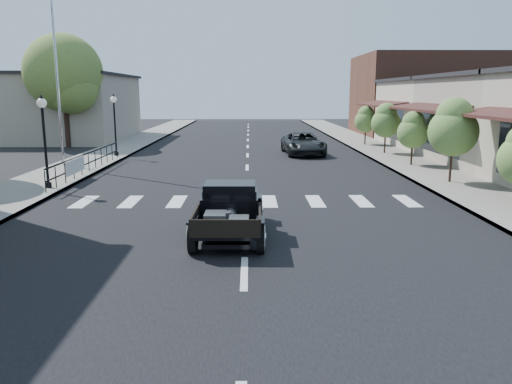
{
  "coord_description": "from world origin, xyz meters",
  "views": [
    {
      "loc": [
        0.11,
        -12.89,
        3.72
      ],
      "look_at": [
        0.3,
        0.76,
        1.0
      ],
      "focal_mm": 35.0,
      "sensor_mm": 36.0,
      "label": 1
    }
  ],
  "objects": [
    {
      "name": "small_tree_e",
      "position": [
        8.3,
        22.29,
        1.44
      ],
      "size": [
        1.55,
        1.55,
        2.58
      ],
      "primitive_type": null,
      "color": "#557937",
      "rests_on": "sidewalk_right"
    },
    {
      "name": "big_tree_far",
      "position": [
        -12.5,
        22.0,
        3.84
      ],
      "size": [
        5.24,
        5.24,
        7.69
      ],
      "primitive_type": null,
      "color": "#587030",
      "rests_on": "ground"
    },
    {
      "name": "road_markings",
      "position": [
        0.0,
        10.0,
        0.0
      ],
      "size": [
        12.0,
        60.0,
        0.06
      ],
      "primitive_type": null,
      "color": "silver",
      "rests_on": "ground"
    },
    {
      "name": "lamp_post_c",
      "position": [
        -7.6,
        16.0,
        1.9
      ],
      "size": [
        0.36,
        0.36,
        3.5
      ],
      "primitive_type": null,
      "color": "black",
      "rests_on": "sidewalk_left"
    },
    {
      "name": "small_tree_c",
      "position": [
        8.3,
        12.01,
        1.44
      ],
      "size": [
        1.55,
        1.55,
        2.58
      ],
      "primitive_type": null,
      "color": "#557937",
      "rests_on": "sidewalk_right"
    },
    {
      "name": "hotrod_pickup",
      "position": [
        -0.4,
        -0.2,
        0.72
      ],
      "size": [
        2.0,
        4.17,
        1.43
      ],
      "primitive_type": null,
      "rotation": [
        0.0,
        0.0,
        -0.02
      ],
      "color": "black",
      "rests_on": "ground"
    },
    {
      "name": "sidewalk_left",
      "position": [
        -8.5,
        15.0,
        0.07
      ],
      "size": [
        3.0,
        80.0,
        0.15
      ],
      "primitive_type": "cube",
      "color": "gray",
      "rests_on": "ground"
    },
    {
      "name": "low_building_left",
      "position": [
        -15.0,
        28.0,
        2.5
      ],
      "size": [
        10.0,
        12.0,
        5.0
      ],
      "primitive_type": "cube",
      "color": "#ADA491",
      "rests_on": "ground"
    },
    {
      "name": "railing",
      "position": [
        -7.3,
        10.0,
        0.65
      ],
      "size": [
        0.08,
        10.0,
        1.0
      ],
      "primitive_type": null,
      "color": "black",
      "rests_on": "sidewalk_left"
    },
    {
      "name": "second_car",
      "position": [
        3.4,
        17.41,
        0.67
      ],
      "size": [
        2.54,
        4.98,
        1.35
      ],
      "primitive_type": "imported",
      "rotation": [
        0.0,
        0.0,
        0.06
      ],
      "color": "black",
      "rests_on": "ground"
    },
    {
      "name": "lamp_post_b",
      "position": [
        -7.6,
        6.0,
        1.9
      ],
      "size": [
        0.36,
        0.36,
        3.5
      ],
      "primitive_type": null,
      "color": "black",
      "rests_on": "sidewalk_left"
    },
    {
      "name": "banner",
      "position": [
        -7.22,
        8.0,
        0.45
      ],
      "size": [
        0.04,
        2.2,
        0.6
      ],
      "primitive_type": null,
      "color": "silver",
      "rests_on": "sidewalk_left"
    },
    {
      "name": "storefront_far",
      "position": [
        15.0,
        22.0,
        2.25
      ],
      "size": [
        10.0,
        9.0,
        4.5
      ],
      "primitive_type": "cube",
      "color": "beige",
      "rests_on": "ground"
    },
    {
      "name": "far_building_right",
      "position": [
        15.5,
        32.0,
        3.5
      ],
      "size": [
        11.0,
        10.0,
        7.0
      ],
      "primitive_type": "cube",
      "color": "brown",
      "rests_on": "ground"
    },
    {
      "name": "small_tree_b",
      "position": [
        8.3,
        7.08,
        1.79
      ],
      "size": [
        1.97,
        1.97,
        3.28
      ],
      "primitive_type": null,
      "color": "#557937",
      "rests_on": "sidewalk_right"
    },
    {
      "name": "flagpole",
      "position": [
        -9.2,
        12.0,
        6.27
      ],
      "size": [
        0.12,
        0.12,
        12.23
      ],
      "primitive_type": "cylinder",
      "color": "silver",
      "rests_on": "sidewalk_left"
    },
    {
      "name": "road",
      "position": [
        0.0,
        15.0,
        0.01
      ],
      "size": [
        14.0,
        80.0,
        0.02
      ],
      "primitive_type": "cube",
      "color": "black",
      "rests_on": "ground"
    },
    {
      "name": "small_tree_d",
      "position": [
        8.3,
        17.06,
        1.59
      ],
      "size": [
        1.73,
        1.73,
        2.88
      ],
      "primitive_type": null,
      "color": "#557937",
      "rests_on": "sidewalk_right"
    },
    {
      "name": "sidewalk_right",
      "position": [
        8.5,
        15.0,
        0.07
      ],
      "size": [
        3.0,
        80.0,
        0.15
      ],
      "primitive_type": "cube",
      "color": "gray",
      "rests_on": "ground"
    },
    {
      "name": "ground",
      "position": [
        0.0,
        0.0,
        0.0
      ],
      "size": [
        120.0,
        120.0,
        0.0
      ],
      "primitive_type": "plane",
      "color": "black",
      "rests_on": "ground"
    }
  ]
}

